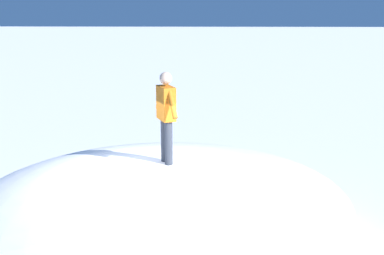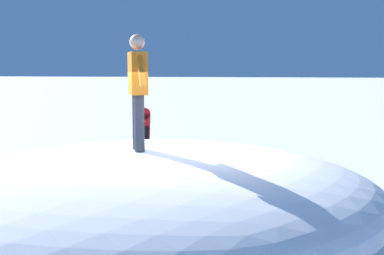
# 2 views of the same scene
# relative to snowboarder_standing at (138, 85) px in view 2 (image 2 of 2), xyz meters

# --- Properties ---
(ground) EXTENTS (240.00, 240.00, 0.00)m
(ground) POSITION_rel_snowboarder_standing_xyz_m (-0.34, 0.61, -2.32)
(ground) COLOR white
(snow_mound) EXTENTS (7.50, 8.03, 1.40)m
(snow_mound) POSITION_rel_snowboarder_standing_xyz_m (-0.17, 0.11, -1.62)
(snow_mound) COLOR white
(snow_mound) RESTS_ON ground
(snowboarder_standing) EXTENTS (0.93, 0.49, 1.61)m
(snowboarder_standing) POSITION_rel_snowboarder_standing_xyz_m (0.00, 0.00, 0.00)
(snowboarder_standing) COLOR #333842
(snowboarder_standing) RESTS_ON snow_mound
(snowboard_primary_upright) EXTENTS (0.44, 0.32, 1.62)m
(snowboard_primary_upright) POSITION_rel_snowboarder_standing_xyz_m (-4.23, -1.10, -1.48)
(snowboard_primary_upright) COLOR red
(snowboard_primary_upright) RESTS_ON ground
(backpack_near) EXTENTS (0.56, 0.68, 0.37)m
(backpack_near) POSITION_rel_snowboarder_standing_xyz_m (-3.18, -1.73, -2.13)
(backpack_near) COLOR #1E2333
(backpack_near) RESTS_ON ground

